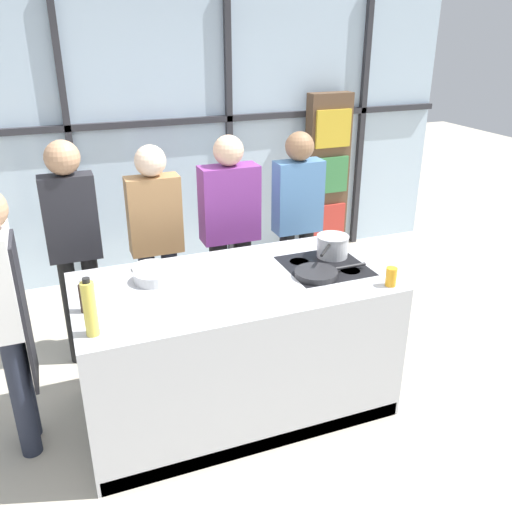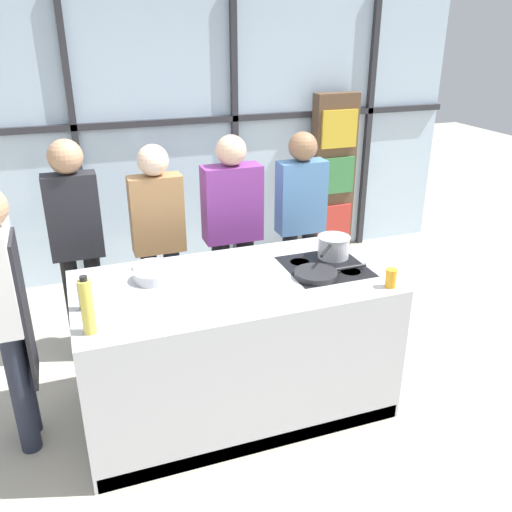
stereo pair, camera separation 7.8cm
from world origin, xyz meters
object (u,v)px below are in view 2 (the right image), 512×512
spectator_center_right (232,227)px  frying_pan (317,274)px  saucepan (333,246)px  chef (6,305)px  juice_glass_near (391,278)px  spectator_far_right (300,217)px  mixing_bowl (154,275)px  oil_bottle (87,306)px  white_plate (151,266)px  spectator_far_left (76,237)px  pepper_grinder (84,295)px  spectator_center_left (158,235)px

spectator_center_right → frying_pan: size_ratio=3.34×
frying_pan → saucepan: (0.24, 0.25, 0.06)m
chef → spectator_center_right: (1.60, 0.84, -0.02)m
juice_glass_near → spectator_far_right: bearing=89.9°
spectator_far_right → mixing_bowl: (-1.34, -0.76, 0.02)m
spectator_center_right → oil_bottle: (-1.17, -1.27, 0.15)m
white_plate → juice_glass_near: 1.54m
chef → mixing_bowl: bearing=95.7°
saucepan → juice_glass_near: bearing=-77.6°
spectator_far_left → saucepan: 1.83m
saucepan → oil_bottle: 1.70m
spectator_far_right → oil_bottle: bearing=35.8°
spectator_center_right → mixing_bowl: spectator_center_right is taller
chef → spectator_far_left: bearing=153.2°
mixing_bowl → saucepan: bearing=-2.6°
white_plate → pepper_grinder: 0.64m
chef → oil_bottle: size_ratio=5.11×
white_plate → mixing_bowl: (-0.02, -0.20, 0.03)m
spectator_far_left → spectator_far_right: 1.76m
frying_pan → chef: bearing=173.2°
saucepan → mixing_bowl: saucepan is taller
pepper_grinder → juice_glass_near: (1.77, -0.34, -0.03)m
spectator_center_left → white_plate: (-0.15, -0.56, 0.00)m
spectator_far_left → spectator_far_right: size_ratio=1.04×
oil_bottle → saucepan: bearing=15.6°
spectator_center_right → juice_glass_near: spectator_center_right is taller
mixing_bowl → juice_glass_near: size_ratio=2.12×
chef → juice_glass_near: 2.24m
white_plate → saucepan: bearing=-12.0°
spectator_center_left → mixing_bowl: bearing=77.6°
chef → oil_bottle: 0.62m
mixing_bowl → spectator_center_right: bearing=45.1°
frying_pan → juice_glass_near: juice_glass_near is taller
white_plate → oil_bottle: (-0.44, -0.71, 0.15)m
spectator_far_left → white_plate: 0.71m
spectator_center_left → juice_glass_near: (1.17, -1.34, 0.05)m
spectator_far_right → white_plate: spectator_far_right is taller
mixing_bowl → pepper_grinder: bearing=-150.2°
frying_pan → white_plate: bearing=152.4°
mixing_bowl → juice_glass_near: juice_glass_near is taller
spectator_far_right → saucepan: size_ratio=4.88×
chef → white_plate: size_ratio=6.65×
spectator_far_right → mixing_bowl: spectator_far_right is taller
oil_bottle → juice_glass_near: 1.76m
spectator_far_left → saucepan: bearing=153.7°
spectator_far_right → juice_glass_near: size_ratio=13.96×
chef → spectator_center_right: spectator_center_right is taller
pepper_grinder → frying_pan: bearing=-2.4°
spectator_far_right → white_plate: 1.43m
spectator_far_right → frying_pan: spectator_far_right is taller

